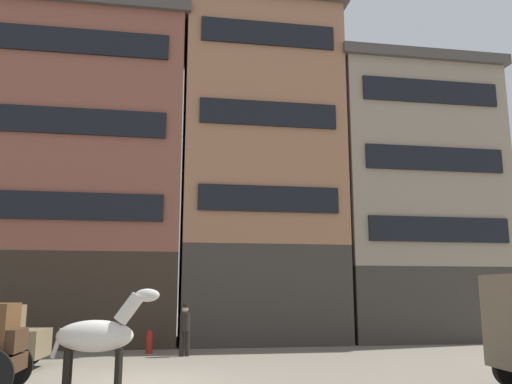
% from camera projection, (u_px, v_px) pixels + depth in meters
% --- Properties ---
extents(ground_plane, '(120.00, 120.00, 0.00)m').
position_uv_depth(ground_plane, '(141.00, 381.00, 13.15)').
color(ground_plane, slate).
extents(building_center_left, '(8.80, 6.39, 14.79)m').
position_uv_depth(building_center_left, '(88.00, 175.00, 23.88)').
color(building_center_left, '#33281E').
rests_on(building_center_left, ground_plane).
extents(building_center_right, '(7.66, 6.39, 15.95)m').
position_uv_depth(building_center_right, '(258.00, 169.00, 25.25)').
color(building_center_right, '#38332D').
rests_on(building_center_right, ground_plane).
extents(building_far_right, '(8.34, 6.39, 13.43)m').
position_uv_depth(building_far_right, '(408.00, 199.00, 26.24)').
color(building_far_right, '#38332D').
rests_on(building_far_right, ground_plane).
extents(draft_horse, '(2.35, 0.63, 2.30)m').
position_uv_depth(draft_horse, '(100.00, 335.00, 11.77)').
color(draft_horse, beige).
rests_on(draft_horse, ground_plane).
extents(pedestrian_officer, '(0.48, 0.48, 1.79)m').
position_uv_depth(pedestrian_officer, '(185.00, 327.00, 18.37)').
color(pedestrian_officer, black).
rests_on(pedestrian_officer, ground_plane).
extents(fire_hydrant_curbside, '(0.24, 0.24, 0.83)m').
position_uv_depth(fire_hydrant_curbside, '(149.00, 341.00, 19.02)').
color(fire_hydrant_curbside, maroon).
rests_on(fire_hydrant_curbside, ground_plane).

